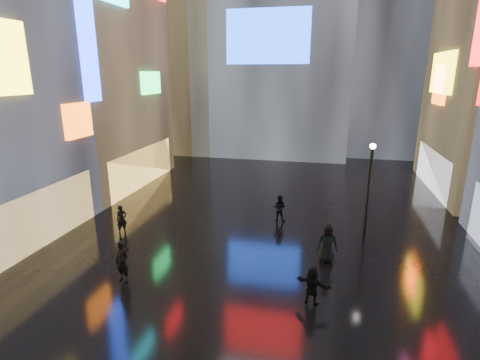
% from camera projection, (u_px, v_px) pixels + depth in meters
% --- Properties ---
extents(ground, '(140.00, 140.00, 0.00)m').
position_uv_depth(ground, '(270.00, 225.00, 22.05)').
color(ground, black).
rests_on(ground, ground).
extents(building_left_far, '(10.28, 12.00, 22.00)m').
position_uv_depth(building_left_far, '(74.00, 41.00, 28.09)').
color(building_left_far, black).
rests_on(building_left_far, ground).
extents(tower_flank_left, '(10.00, 10.00, 26.00)m').
position_uv_depth(tower_flank_left, '(178.00, 33.00, 42.11)').
color(tower_flank_left, black).
rests_on(tower_flank_left, ground).
extents(lamp_far, '(0.30, 0.30, 5.20)m').
position_uv_depth(lamp_far, '(369.00, 186.00, 19.63)').
color(lamp_far, black).
rests_on(lamp_far, ground).
extents(pedestrian_4, '(0.97, 0.68, 1.88)m').
position_uv_depth(pedestrian_4, '(328.00, 243.00, 17.56)').
color(pedestrian_4, black).
rests_on(pedestrian_4, ground).
extents(pedestrian_5, '(1.49, 0.91, 1.53)m').
position_uv_depth(pedestrian_5, '(312.00, 286.00, 14.36)').
color(pedestrian_5, black).
rests_on(pedestrian_5, ground).
extents(pedestrian_6, '(0.68, 0.70, 1.62)m').
position_uv_depth(pedestrian_6, '(122.00, 219.00, 20.77)').
color(pedestrian_6, black).
rests_on(pedestrian_6, ground).
extents(pedestrian_7, '(0.86, 0.71, 1.64)m').
position_uv_depth(pedestrian_7, '(279.00, 208.00, 22.53)').
color(pedestrian_7, black).
rests_on(pedestrian_7, ground).
extents(umbrella_2, '(1.11, 1.12, 0.84)m').
position_uv_depth(umbrella_2, '(330.00, 216.00, 17.19)').
color(umbrella_2, black).
rests_on(umbrella_2, pedestrian_4).
extents(pedestrian_8, '(0.78, 0.62, 1.88)m').
position_uv_depth(pedestrian_8, '(122.00, 262.00, 15.83)').
color(pedestrian_8, black).
rests_on(pedestrian_8, ground).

